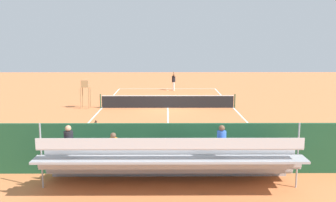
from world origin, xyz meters
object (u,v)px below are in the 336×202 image
(tennis_racket, at_px, (168,90))
(bleacher_stand, at_px, (170,161))
(courtside_bench, at_px, (215,153))
(equipment_bag, at_px, (163,163))
(umpire_chair, at_px, (85,91))
(line_judge, at_px, (95,143))
(tennis_ball_near, at_px, (199,93))
(tennis_player, at_px, (174,80))
(tennis_net, at_px, (168,101))

(tennis_racket, bearing_deg, bleacher_stand, 89.96)
(courtside_bench, relative_size, equipment_bag, 2.00)
(umpire_chair, xyz_separation_m, tennis_racket, (-6.23, -9.74, -1.30))
(line_judge, bearing_deg, umpire_chair, -76.57)
(courtside_bench, height_order, tennis_ball_near, courtside_bench)
(tennis_racket, relative_size, tennis_ball_near, 8.57)
(bleacher_stand, height_order, tennis_player, bleacher_stand)
(bleacher_stand, xyz_separation_m, equipment_bag, (0.25, -1.94, -0.74))
(tennis_player, bearing_deg, tennis_racket, 5.16)
(courtside_bench, distance_m, tennis_ball_near, 20.83)
(umpire_chair, height_order, tennis_player, umpire_chair)
(tennis_net, xyz_separation_m, courtside_bench, (-1.90, 13.27, 0.06))
(tennis_net, xyz_separation_m, tennis_ball_near, (-3.05, -7.52, -0.47))
(courtside_bench, distance_m, equipment_bag, 2.17)
(bleacher_stand, xyz_separation_m, line_judge, (3.07, -2.03, 0.09))
(tennis_net, distance_m, courtside_bench, 13.41)
(bleacher_stand, height_order, equipment_bag, bleacher_stand)
(bleacher_stand, distance_m, line_judge, 3.68)
(courtside_bench, xyz_separation_m, tennis_ball_near, (-1.15, -20.79, -0.53))
(tennis_ball_near, bearing_deg, umpire_chair, 39.54)
(courtside_bench, xyz_separation_m, tennis_player, (1.25, -22.96, 0.46))
(bleacher_stand, bearing_deg, tennis_ball_near, -97.55)
(tennis_player, bearing_deg, bleacher_stand, 88.57)
(umpire_chair, xyz_separation_m, tennis_ball_near, (-9.25, -7.63, -1.28))
(tennis_net, xyz_separation_m, equipment_bag, (0.24, 13.40, -0.32))
(bleacher_stand, bearing_deg, umpire_chair, -67.80)
(tennis_ball_near, bearing_deg, tennis_racket, -34.99)
(equipment_bag, relative_size, tennis_racket, 1.59)
(bleacher_stand, relative_size, tennis_player, 4.70)
(bleacher_stand, bearing_deg, tennis_net, -89.94)
(equipment_bag, relative_size, line_judge, 0.47)
(bleacher_stand, relative_size, equipment_bag, 10.07)
(umpire_chair, distance_m, tennis_racket, 11.64)
(umpire_chair, xyz_separation_m, tennis_player, (-6.84, -9.80, -0.30))
(umpire_chair, height_order, courtside_bench, umpire_chair)
(tennis_ball_near, bearing_deg, line_judge, 73.69)
(tennis_net, xyz_separation_m, tennis_racket, (-0.03, -9.63, -0.49))
(tennis_player, distance_m, tennis_racket, 1.17)
(tennis_racket, bearing_deg, tennis_ball_near, 145.01)
(umpire_chair, xyz_separation_m, equipment_bag, (-5.96, 13.29, -1.13))
(tennis_racket, bearing_deg, equipment_bag, 89.33)
(tennis_ball_near, bearing_deg, courtside_bench, 86.83)
(courtside_bench, bearing_deg, bleacher_stand, 47.77)
(equipment_bag, bearing_deg, line_judge, -1.80)
(tennis_net, height_order, bleacher_stand, bleacher_stand)
(tennis_racket, distance_m, tennis_ball_near, 3.68)
(equipment_bag, bearing_deg, tennis_racket, -90.67)
(tennis_player, relative_size, line_judge, 1.00)
(tennis_player, distance_m, tennis_ball_near, 3.38)
(tennis_net, relative_size, line_judge, 5.35)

